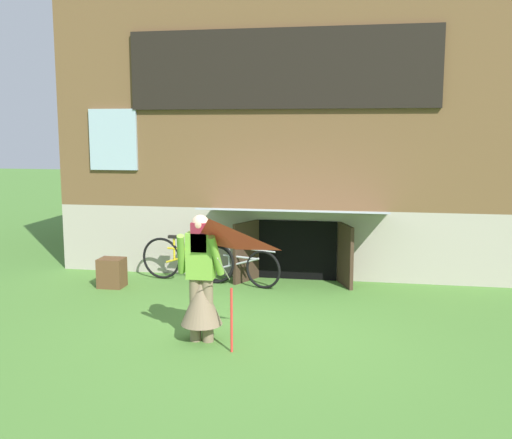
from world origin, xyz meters
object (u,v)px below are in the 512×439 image
object	(u,v)px
person	(201,289)
wooden_crate	(112,273)
bicycle_yellow	(187,259)
kite	(209,254)
bicycle_silver	(240,266)

from	to	relation	value
person	wooden_crate	world-z (taller)	person
bicycle_yellow	wooden_crate	world-z (taller)	bicycle_yellow
kite	bicycle_yellow	world-z (taller)	kite
bicycle_silver	wooden_crate	bearing A→B (deg)	-148.46
kite	wooden_crate	world-z (taller)	kite
person	wooden_crate	bearing A→B (deg)	155.10
bicycle_yellow	wooden_crate	xyz separation A→B (m)	(-1.14, -0.62, -0.14)
kite	bicycle_yellow	distance (m)	3.77
wooden_crate	kite	bearing A→B (deg)	-49.22
kite	bicycle_yellow	xyz separation A→B (m)	(-1.30, 3.44, -0.86)
bicycle_silver	kite	bearing A→B (deg)	-65.85
bicycle_silver	wooden_crate	distance (m)	2.17
person	kite	distance (m)	0.83
bicycle_silver	bicycle_yellow	distance (m)	0.98
wooden_crate	person	bearing A→B (deg)	-46.19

